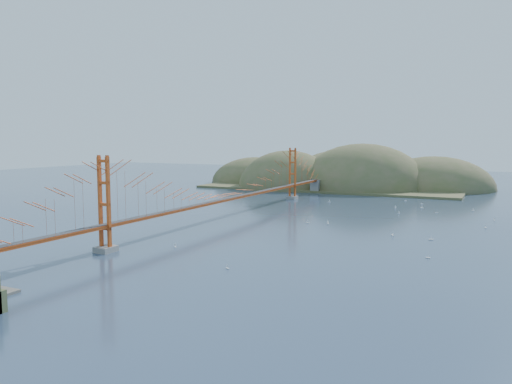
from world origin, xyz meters
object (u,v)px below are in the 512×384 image
at_px(bridge, 228,177).
at_px(sailboat_1, 393,235).
at_px(sailboat_2, 428,257).
at_px(sailboat_0, 328,223).

xyz_separation_m(bridge, sailboat_1, (29.12, -4.43, -6.85)).
height_order(bridge, sailboat_2, bridge).
bearing_deg(bridge, sailboat_0, 3.90).
xyz_separation_m(bridge, sailboat_2, (35.40, -16.36, -6.87)).
relative_size(bridge, sailboat_0, 135.21).
xyz_separation_m(sailboat_2, sailboat_1, (-6.28, 11.93, 0.02)).
distance_m(bridge, sailboat_1, 30.25).
distance_m(sailboat_2, sailboat_1, 13.48).
distance_m(bridge, sailboat_0, 19.06).
relative_size(bridge, sailboat_2, 155.44).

